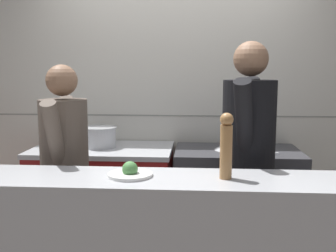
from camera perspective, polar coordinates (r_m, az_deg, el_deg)
wall_back_tiled at (r=3.74m, az=1.12°, el=3.86°), size 8.00×0.06×2.60m
oven_range at (r=3.60m, az=-9.28°, el=-10.16°), size 1.21×0.71×0.91m
prep_counter at (r=3.53m, az=9.90°, el=-10.67°), size 1.06×0.65×0.90m
stock_pot at (r=3.49m, az=-9.94°, el=-1.50°), size 0.30×0.30×0.18m
mixing_bowl_steel at (r=3.40m, az=9.20°, el=-2.76°), size 0.30×0.30×0.08m
chefs_knife at (r=3.30m, az=12.37°, el=-3.78°), size 0.34×0.04×0.02m
plated_dish_appetiser at (r=2.21m, az=-5.53°, el=-6.73°), size 0.25×0.25×0.09m
pepper_mill at (r=2.14m, az=8.44°, el=-2.68°), size 0.07×0.07×0.36m
chef_head_cook at (r=2.84m, az=-14.72°, el=-5.99°), size 0.34×0.71×1.62m
chef_sous at (r=2.76m, az=11.53°, el=-4.47°), size 0.44×0.77×1.77m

